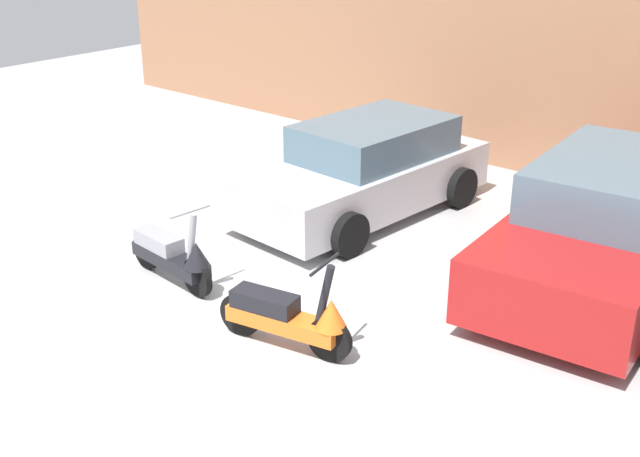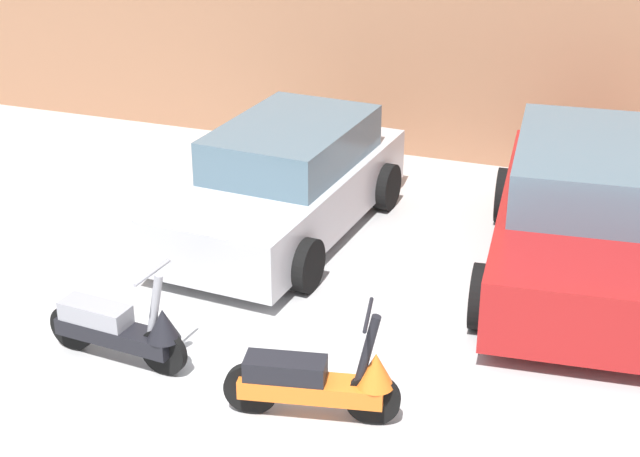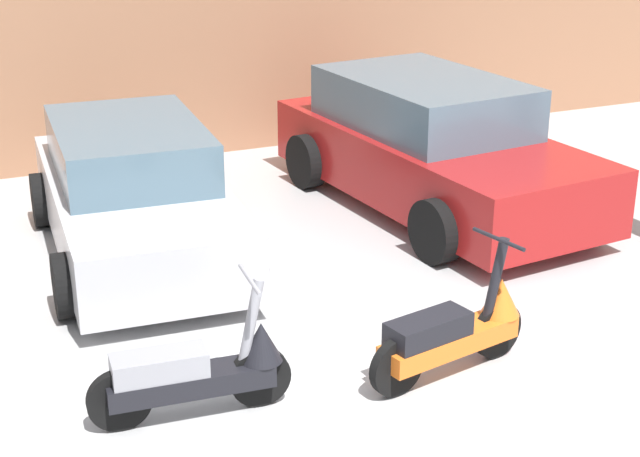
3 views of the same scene
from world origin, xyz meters
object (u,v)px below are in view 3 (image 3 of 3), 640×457
scooter_front_right (456,330)px  car_rear_center (432,147)px  scooter_front_left (199,370)px  car_rear_left (134,194)px

scooter_front_right → car_rear_center: (1.71, 3.38, 0.32)m
scooter_front_left → car_rear_left: size_ratio=0.37×
car_rear_left → car_rear_center: car_rear_center is taller
car_rear_center → car_rear_left: bearing=-94.6°
scooter_front_right → scooter_front_left: bearing=162.8°
scooter_front_right → car_rear_center: 3.80m
car_rear_center → scooter_front_left: bearing=-54.5°
car_rear_left → scooter_front_left: bearing=-1.8°
scooter_front_left → scooter_front_right: 1.95m
scooter_front_left → car_rear_center: (3.66, 3.19, 0.32)m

